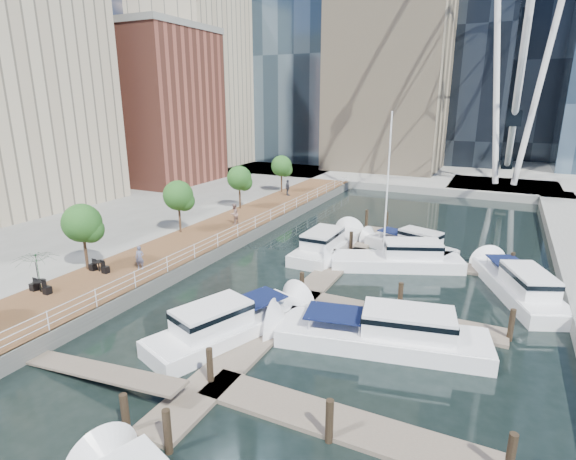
# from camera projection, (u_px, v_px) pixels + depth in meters

# --- Properties ---
(ground) EXTENTS (520.00, 520.00, 0.00)m
(ground) POSITION_uv_depth(u_px,v_px,m) (185.00, 347.00, 23.04)
(ground) COLOR black
(ground) RESTS_ON ground
(boardwalk) EXTENTS (6.00, 60.00, 1.00)m
(boardwalk) POSITION_uv_depth(u_px,v_px,m) (210.00, 238.00, 39.63)
(boardwalk) COLOR brown
(boardwalk) RESTS_ON ground
(seawall) EXTENTS (0.25, 60.00, 1.00)m
(seawall) POSITION_uv_depth(u_px,v_px,m) (239.00, 242.00, 38.38)
(seawall) COLOR #595954
(seawall) RESTS_ON ground
(land_inland) EXTENTS (48.00, 90.00, 1.00)m
(land_inland) POSITION_uv_depth(u_px,v_px,m) (13.00, 207.00, 50.88)
(land_inland) COLOR gray
(land_inland) RESTS_ON ground
(land_far) EXTENTS (200.00, 114.00, 1.00)m
(land_far) POSITION_uv_depth(u_px,v_px,m) (445.00, 149.00, 111.16)
(land_far) COLOR gray
(land_far) RESTS_ON ground
(pier) EXTENTS (14.00, 12.00, 1.00)m
(pier) POSITION_uv_depth(u_px,v_px,m) (504.00, 188.00, 62.07)
(pier) COLOR gray
(pier) RESTS_ON ground
(railing) EXTENTS (0.10, 60.00, 1.05)m
(railing) POSITION_uv_depth(u_px,v_px,m) (238.00, 231.00, 38.14)
(railing) COLOR white
(railing) RESTS_ON boardwalk
(floating_docks) EXTENTS (16.00, 34.00, 2.60)m
(floating_docks) POSITION_uv_depth(u_px,v_px,m) (387.00, 294.00, 28.23)
(floating_docks) COLOR #6D6051
(floating_docks) RESTS_ON ground
(midrise_condos) EXTENTS (19.00, 67.00, 28.00)m
(midrise_condos) POSITION_uv_depth(u_px,v_px,m) (98.00, 90.00, 56.48)
(midrise_condos) COLOR #BCAD8E
(midrise_condos) RESTS_ON ground
(street_trees) EXTENTS (2.60, 42.60, 4.60)m
(street_trees) POSITION_uv_depth(u_px,v_px,m) (178.00, 196.00, 38.71)
(street_trees) COLOR #3F2B1C
(street_trees) RESTS_ON ground
(cafe_tables) EXTENTS (2.50, 13.70, 0.74)m
(cafe_tables) POSITION_uv_depth(u_px,v_px,m) (13.00, 300.00, 25.26)
(cafe_tables) COLOR black
(cafe_tables) RESTS_ON ground
(yacht_foreground) EXTENTS (12.07, 5.33, 2.15)m
(yacht_foreground) POSITION_uv_depth(u_px,v_px,m) (381.00, 346.00, 23.23)
(yacht_foreground) COLOR white
(yacht_foreground) RESTS_ON ground
(pedestrian_near) EXTENTS (0.71, 0.59, 1.67)m
(pedestrian_near) POSITION_uv_depth(u_px,v_px,m) (140.00, 258.00, 30.70)
(pedestrian_near) COLOR #53556E
(pedestrian_near) RESTS_ON boardwalk
(pedestrian_mid) EXTENTS (0.86, 1.04, 1.94)m
(pedestrian_mid) POSITION_uv_depth(u_px,v_px,m) (234.00, 214.00, 41.95)
(pedestrian_mid) COLOR gray
(pedestrian_mid) RESTS_ON boardwalk
(pedestrian_far) EXTENTS (1.15, 1.12, 1.93)m
(pedestrian_far) POSITION_uv_depth(u_px,v_px,m) (288.00, 188.00, 54.50)
(pedestrian_far) COLOR #383A46
(pedestrian_far) RESTS_ON boardwalk
(moored_yachts) EXTENTS (20.40, 34.37, 11.50)m
(moored_yachts) POSITION_uv_depth(u_px,v_px,m) (379.00, 282.00, 31.39)
(moored_yachts) COLOR white
(moored_yachts) RESTS_ON ground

